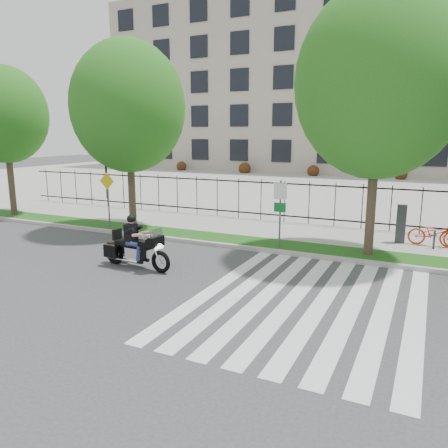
% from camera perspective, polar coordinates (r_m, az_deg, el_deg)
% --- Properties ---
extents(ground, '(120.00, 120.00, 0.00)m').
position_cam_1_polar(ground, '(13.77, -9.09, -6.73)').
color(ground, '#363639').
rests_on(ground, ground).
extents(curb, '(60.00, 0.20, 0.15)m').
position_cam_1_polar(curb, '(17.13, -1.30, -2.64)').
color(curb, '#A3A099').
rests_on(curb, ground).
extents(grass_verge, '(60.00, 1.50, 0.15)m').
position_cam_1_polar(grass_verge, '(17.87, -0.07, -2.04)').
color(grass_verge, '#1B4D13').
rests_on(grass_verge, ground).
extents(sidewalk, '(60.00, 3.50, 0.15)m').
position_cam_1_polar(sidewalk, '(20.10, 3.02, -0.51)').
color(sidewalk, gray).
rests_on(sidewalk, ground).
extents(plaza, '(80.00, 34.00, 0.10)m').
position_cam_1_polar(plaza, '(36.73, 13.66, 4.70)').
color(plaza, gray).
rests_on(plaza, ground).
extents(crosswalk_stripes, '(5.70, 8.00, 0.01)m').
position_cam_1_polar(crosswalk_stripes, '(11.84, 10.81, -9.88)').
color(crosswalk_stripes, silver).
rests_on(crosswalk_stripes, ground).
extents(iron_fence, '(30.00, 0.06, 2.00)m').
position_cam_1_polar(iron_fence, '(21.51, 4.85, 3.19)').
color(iron_fence, black).
rests_on(iron_fence, sidewalk).
extents(office_building, '(60.00, 21.90, 20.15)m').
position_cam_1_polar(office_building, '(56.40, 18.64, 16.86)').
color(office_building, '#A7A087').
rests_on(office_building, ground).
extents(lamp_post_left, '(1.06, 0.70, 4.25)m').
position_cam_1_polar(lamp_post_left, '(29.96, -15.28, 9.17)').
color(lamp_post_left, black).
rests_on(lamp_post_left, ground).
extents(street_tree_0, '(4.24, 4.24, 7.55)m').
position_cam_1_polar(street_tree_0, '(25.24, -26.73, 12.61)').
color(street_tree_0, '#3C2D21').
rests_on(street_tree_0, grass_verge).
extents(street_tree_1, '(4.89, 4.89, 8.12)m').
position_cam_1_polar(street_tree_1, '(19.78, -12.40, 14.71)').
color(street_tree_1, '#3C2D21').
rests_on(street_tree_1, grass_verge).
extents(street_tree_2, '(5.55, 5.55, 9.03)m').
position_cam_1_polar(street_tree_2, '(15.84, 19.67, 17.07)').
color(street_tree_2, '#3C2D21').
rests_on(street_tree_2, grass_verge).
extents(sign_pole_regulatory, '(0.50, 0.09, 2.50)m').
position_cam_1_polar(sign_pole_regulatory, '(16.28, 7.33, 2.49)').
color(sign_pole_regulatory, '#59595B').
rests_on(sign_pole_regulatory, grass_verge).
extents(sign_pole_warning, '(0.78, 0.09, 2.49)m').
position_cam_1_polar(sign_pole_warning, '(20.30, -14.94, 4.01)').
color(sign_pole_warning, '#59595B').
rests_on(sign_pole_warning, grass_verge).
extents(motorcycle_rider, '(2.75, 0.88, 2.12)m').
position_cam_1_polar(motorcycle_rider, '(14.51, -11.44, -2.96)').
color(motorcycle_rider, black).
rests_on(motorcycle_rider, ground).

